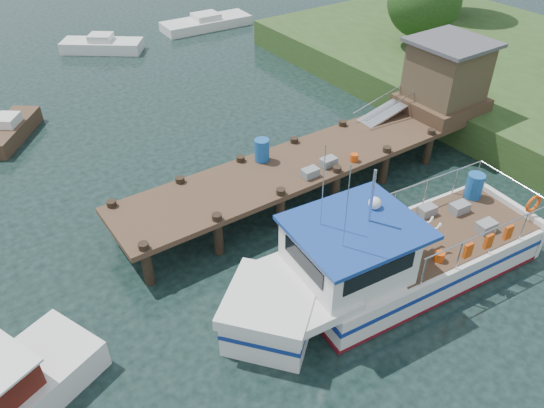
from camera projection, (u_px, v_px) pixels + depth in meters
ground_plane at (271, 204)px, 19.99m from camera, size 160.00×160.00×0.00m
dock at (402, 106)px, 21.66m from camera, size 16.60×3.00×4.78m
lobster_boat at (382, 263)px, 15.91m from camera, size 11.14×4.08×5.35m
moored_rowboat at (10, 130)px, 23.82m from camera, size 3.38×3.83×1.11m
moored_b at (102, 45)px, 32.80m from camera, size 4.87×4.25×1.07m
moored_c at (206, 22)px, 36.55m from camera, size 6.22×2.38×0.97m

